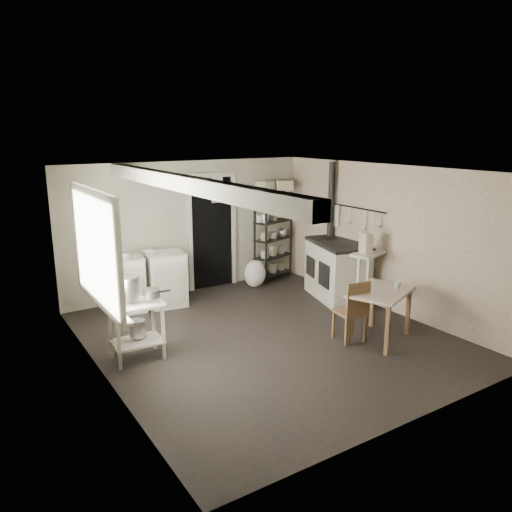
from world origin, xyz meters
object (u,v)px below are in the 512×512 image
shelf_rack (273,231)px  flour_sack (255,274)px  stockpot (129,288)px  base_cabinets (145,280)px  prep_table (137,329)px  stove (337,273)px  work_table (379,314)px  chair (350,307)px

shelf_rack → flour_sack: 0.95m
stockpot → base_cabinets: 1.97m
prep_table → stockpot: 0.54m
prep_table → shelf_rack: (3.42, 1.99, 0.55)m
base_cabinets → flour_sack: bearing=8.2°
stockpot → base_cabinets: bearing=64.5°
shelf_rack → stove: 1.65m
prep_table → flour_sack: bearing=31.4°
flour_sack → work_table: bearing=-87.3°
shelf_rack → chair: (-0.79, -2.99, -0.46)m
prep_table → chair: (2.63, -1.00, 0.08)m
stockpot → work_table: stockpot is taller
stockpot → work_table: bearing=-22.0°
prep_table → stockpot: bearing=159.2°
shelf_rack → flour_sack: size_ratio=3.43×
stockpot → flour_sack: (2.90, 1.71, -0.70)m
base_cabinets → work_table: (2.22, -2.95, -0.08)m
base_cabinets → shelf_rack: (2.66, 0.24, 0.49)m
stove → stockpot: bearing=-158.1°
prep_table → work_table: prep_table is taller
stockpot → prep_table: bearing=-20.8°
work_table → chair: chair is taller
prep_table → stove: 3.70m
prep_table → chair: 2.82m
base_cabinets → chair: chair is taller
shelf_rack → flour_sack: (-0.58, -0.26, -0.71)m
prep_table → stockpot: size_ratio=2.67×
base_cabinets → stove: (2.91, -1.31, -0.02)m
shelf_rack → flour_sack: shelf_rack is taller
chair → flour_sack: (0.21, 2.73, -0.24)m
prep_table → stove: (3.67, 0.44, 0.04)m
work_table → flour_sack: bearing=92.7°
stockpot → stove: size_ratio=0.22×
work_table → chair: size_ratio=1.08×
base_cabinets → shelf_rack: shelf_rack is taller
chair → stove: bearing=62.0°
work_table → stockpot: bearing=158.0°
stove → chair: (-1.04, -1.44, 0.04)m
shelf_rack → work_table: 3.28m
base_cabinets → shelf_rack: size_ratio=0.79×
flour_sack → stove: bearing=-57.2°
shelf_rack → chair: 3.13m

